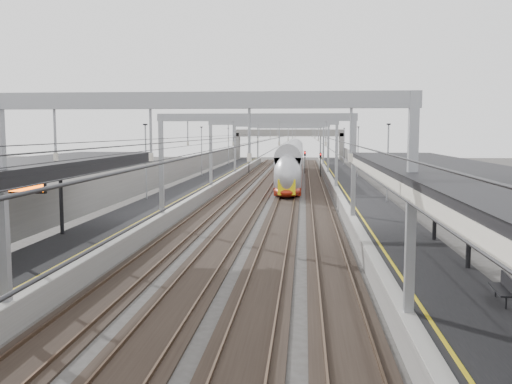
% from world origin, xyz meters
% --- Properties ---
extents(ground, '(260.00, 260.00, 0.00)m').
position_xyz_m(ground, '(0.00, 0.00, 0.00)').
color(ground, '#383533').
rests_on(ground, ground).
extents(platform_left, '(4.00, 120.00, 1.00)m').
position_xyz_m(platform_left, '(-8.00, 45.00, 0.50)').
color(platform_left, black).
rests_on(platform_left, ground).
extents(platform_right, '(4.00, 120.00, 1.00)m').
position_xyz_m(platform_right, '(8.00, 45.00, 0.50)').
color(platform_right, black).
rests_on(platform_right, ground).
extents(tracks, '(11.40, 140.00, 0.20)m').
position_xyz_m(tracks, '(0.00, 45.00, 0.05)').
color(tracks, black).
rests_on(tracks, ground).
extents(overhead_line, '(13.00, 140.00, 6.60)m').
position_xyz_m(overhead_line, '(0.00, 51.62, 6.14)').
color(overhead_line, gray).
rests_on(overhead_line, platform_left).
extents(canopy_right, '(4.40, 30.00, 4.24)m').
position_xyz_m(canopy_right, '(8.03, 2.99, 5.09)').
color(canopy_right, black).
rests_on(canopy_right, platform_right).
extents(overbridge, '(22.00, 2.20, 6.90)m').
position_xyz_m(overbridge, '(0.00, 100.00, 5.31)').
color(overbridge, slate).
rests_on(overbridge, ground).
extents(wall_left, '(0.30, 120.00, 3.20)m').
position_xyz_m(wall_left, '(-11.20, 45.00, 1.60)').
color(wall_left, slate).
rests_on(wall_left, ground).
extents(wall_right, '(0.30, 120.00, 3.20)m').
position_xyz_m(wall_right, '(11.20, 45.00, 1.60)').
color(wall_right, slate).
rests_on(wall_right, ground).
extents(train, '(2.65, 48.24, 4.19)m').
position_xyz_m(train, '(1.50, 60.33, 2.06)').
color(train, maroon).
rests_on(train, ground).
extents(bench, '(0.59, 1.72, 0.87)m').
position_xyz_m(bench, '(9.51, 3.26, 1.53)').
color(bench, black).
rests_on(bench, platform_right).
extents(signal_green, '(0.32, 0.32, 3.48)m').
position_xyz_m(signal_green, '(-5.20, 70.23, 2.42)').
color(signal_green, black).
rests_on(signal_green, ground).
extents(signal_red_near, '(0.32, 0.32, 3.48)m').
position_xyz_m(signal_red_near, '(3.20, 73.34, 2.42)').
color(signal_red_near, black).
rests_on(signal_red_near, ground).
extents(signal_red_far, '(0.32, 0.32, 3.48)m').
position_xyz_m(signal_red_far, '(5.40, 66.24, 2.42)').
color(signal_red_far, black).
rests_on(signal_red_far, ground).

